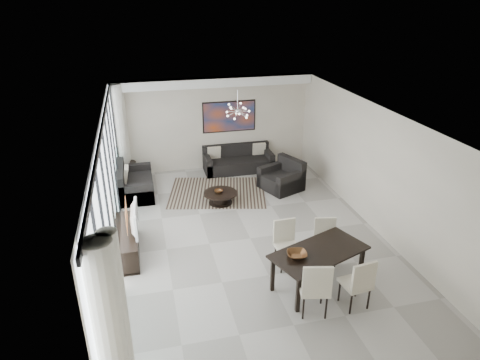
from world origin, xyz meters
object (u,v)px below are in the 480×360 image
object	(u,v)px
television	(131,219)
dining_table	(319,255)
sofa_main	(238,162)
tv_console	(126,241)
coffee_table	(220,197)

from	to	relation	value
television	dining_table	world-z (taller)	television
sofa_main	tv_console	world-z (taller)	sofa_main
dining_table	television	bearing A→B (deg)	150.17
dining_table	coffee_table	bearing A→B (deg)	106.40
coffee_table	television	size ratio (longest dim) A/B	0.91
tv_console	television	distance (m)	0.59
sofa_main	television	xyz separation A→B (m)	(-3.29, -4.04, 0.58)
television	dining_table	size ratio (longest dim) A/B	0.48
coffee_table	television	distance (m)	3.04
tv_console	coffee_table	bearing A→B (deg)	36.89
sofa_main	tv_console	distance (m)	5.27
coffee_table	tv_console	distance (m)	3.06
sofa_main	television	size ratio (longest dim) A/B	2.16
coffee_table	dining_table	distance (m)	4.05
sofa_main	dining_table	size ratio (longest dim) A/B	1.05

